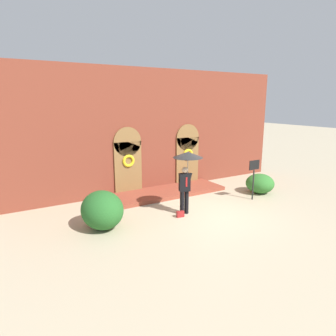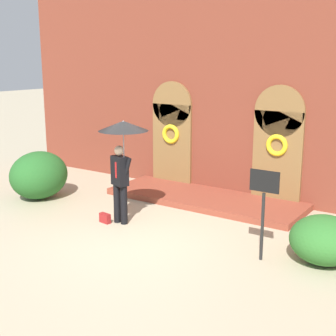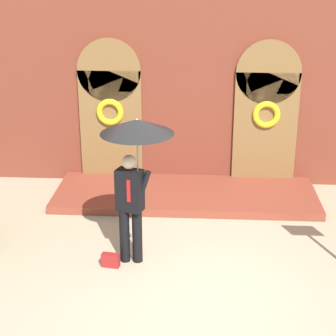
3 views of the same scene
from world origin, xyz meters
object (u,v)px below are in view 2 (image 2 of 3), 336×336
(person_with_umbrella, at_px, (122,141))
(shrub_left, at_px, (39,175))
(sign_post, at_px, (264,200))
(handbag, at_px, (105,218))
(shrub_right, at_px, (324,240))

(person_with_umbrella, bearing_deg, shrub_left, 174.61)
(shrub_left, bearing_deg, sign_post, -3.40)
(handbag, bearing_deg, shrub_right, 16.30)
(handbag, height_order, sign_post, sign_post)
(handbag, bearing_deg, person_with_umbrella, 35.10)
(handbag, distance_m, sign_post, 3.91)
(person_with_umbrella, distance_m, shrub_left, 3.42)
(handbag, height_order, shrub_left, shrub_left)
(handbag, xyz_separation_m, shrub_right, (4.77, 0.64, 0.33))
(person_with_umbrella, distance_m, handbag, 1.86)
(person_with_umbrella, xyz_separation_m, handbag, (-0.40, -0.20, -1.80))
(handbag, xyz_separation_m, shrub_left, (-2.75, 0.50, 0.53))
(shrub_left, bearing_deg, shrub_right, 1.05)
(person_with_umbrella, height_order, handbag, person_with_umbrella)
(person_with_umbrella, bearing_deg, handbag, -153.61)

